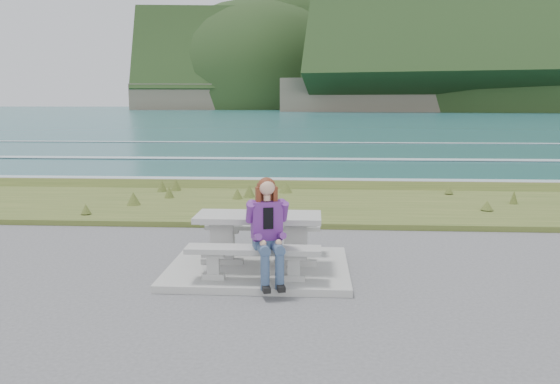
{
  "coord_description": "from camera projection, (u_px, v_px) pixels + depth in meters",
  "views": [
    {
      "loc": [
        0.8,
        -7.67,
        2.42
      ],
      "look_at": [
        0.24,
        1.2,
        0.99
      ],
      "focal_mm": 35.0,
      "sensor_mm": 36.0,
      "label": 1
    }
  ],
  "objects": [
    {
      "name": "concrete_slab",
      "position": [
        259.0,
        268.0,
        7.99
      ],
      "size": [
        2.6,
        2.1,
        0.1
      ],
      "primitive_type": "cube",
      "color": "gray",
      "rests_on": "ground"
    },
    {
      "name": "ocean",
      "position": [
        301.0,
        173.0,
        33.0
      ],
      "size": [
        1600.0,
        1600.0,
        0.09
      ],
      "color": "#1F555A",
      "rests_on": "ground"
    },
    {
      "name": "shore_drop",
      "position": [
        286.0,
        189.0,
        15.78
      ],
      "size": [
        160.0,
        0.8,
        2.2
      ],
      "primitive_type": "cube",
      "color": "#615849",
      "rests_on": "ground"
    },
    {
      "name": "seated_woman",
      "position": [
        269.0,
        245.0,
        7.07
      ],
      "size": [
        0.54,
        0.75,
        1.38
      ],
      "rotation": [
        0.0,
        0.0,
        0.26
      ],
      "color": "navy",
      "rests_on": "concrete_slab"
    },
    {
      "name": "grass_verge",
      "position": [
        280.0,
        207.0,
        12.92
      ],
      "size": [
        160.0,
        4.5,
        0.22
      ],
      "primitive_type": "cube",
      "color": "#31481B",
      "rests_on": "ground"
    },
    {
      "name": "picnic_table",
      "position": [
        259.0,
        226.0,
        7.89
      ],
      "size": [
        1.8,
        0.75,
        0.75
      ],
      "color": "gray",
      "rests_on": "concrete_slab"
    },
    {
      "name": "bench_landward",
      "position": [
        253.0,
        254.0,
        7.24
      ],
      "size": [
        1.8,
        0.35,
        0.45
      ],
      "color": "gray",
      "rests_on": "concrete_slab"
    },
    {
      "name": "bench_seaward",
      "position": [
        263.0,
        230.0,
        8.61
      ],
      "size": [
        1.8,
        0.35,
        0.45
      ],
      "color": "gray",
      "rests_on": "concrete_slab"
    }
  ]
}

